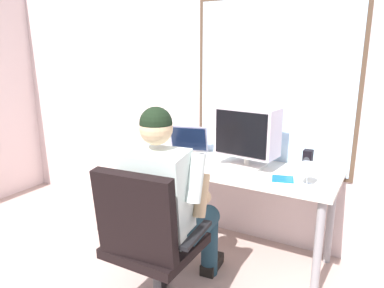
{
  "coord_description": "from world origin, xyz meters",
  "views": [
    {
      "loc": [
        1.12,
        -0.57,
        1.56
      ],
      "look_at": [
        -0.0,
        1.44,
        0.97
      ],
      "focal_mm": 33.89,
      "sensor_mm": 36.0,
      "label": 1
    }
  ],
  "objects_px": {
    "person_seated": "(168,201)",
    "desk_speaker": "(307,162)",
    "coffee_mug": "(144,152)",
    "office_chair": "(147,236)",
    "cd_case": "(283,179)",
    "desk": "(223,176)",
    "crt_monitor": "(247,132)",
    "laptop": "(186,148)",
    "wine_glass": "(308,170)"
  },
  "relations": [
    {
      "from": "crt_monitor",
      "to": "wine_glass",
      "type": "distance_m",
      "value": 0.54
    },
    {
      "from": "coffee_mug",
      "to": "desk_speaker",
      "type": "bearing_deg",
      "value": 9.67
    },
    {
      "from": "crt_monitor",
      "to": "wine_glass",
      "type": "xyz_separation_m",
      "value": [
        0.48,
        -0.16,
        -0.17
      ]
    },
    {
      "from": "wine_glass",
      "to": "desk_speaker",
      "type": "bearing_deg",
      "value": 102.63
    },
    {
      "from": "person_seated",
      "to": "cd_case",
      "type": "distance_m",
      "value": 0.8
    },
    {
      "from": "laptop",
      "to": "wine_glass",
      "type": "relative_size",
      "value": 2.67
    },
    {
      "from": "laptop",
      "to": "cd_case",
      "type": "relative_size",
      "value": 2.34
    },
    {
      "from": "wine_glass",
      "to": "desk_speaker",
      "type": "distance_m",
      "value": 0.21
    },
    {
      "from": "wine_glass",
      "to": "desk_speaker",
      "type": "xyz_separation_m",
      "value": [
        -0.05,
        0.2,
        -0.01
      ]
    },
    {
      "from": "laptop",
      "to": "desk",
      "type": "bearing_deg",
      "value": -12.92
    },
    {
      "from": "person_seated",
      "to": "laptop",
      "type": "distance_m",
      "value": 0.82
    },
    {
      "from": "cd_case",
      "to": "coffee_mug",
      "type": "distance_m",
      "value": 1.14
    },
    {
      "from": "desk",
      "to": "person_seated",
      "type": "height_order",
      "value": "person_seated"
    },
    {
      "from": "wine_glass",
      "to": "desk",
      "type": "bearing_deg",
      "value": 170.54
    },
    {
      "from": "desk_speaker",
      "to": "cd_case",
      "type": "height_order",
      "value": "desk_speaker"
    },
    {
      "from": "desk",
      "to": "laptop",
      "type": "bearing_deg",
      "value": 167.08
    },
    {
      "from": "person_seated",
      "to": "crt_monitor",
      "type": "bearing_deg",
      "value": 71.72
    },
    {
      "from": "office_chair",
      "to": "cd_case",
      "type": "distance_m",
      "value": 1.0
    },
    {
      "from": "office_chair",
      "to": "person_seated",
      "type": "distance_m",
      "value": 0.28
    },
    {
      "from": "person_seated",
      "to": "cd_case",
      "type": "relative_size",
      "value": 7.42
    },
    {
      "from": "person_seated",
      "to": "cd_case",
      "type": "xyz_separation_m",
      "value": [
        0.56,
        0.57,
        0.06
      ]
    },
    {
      "from": "office_chair",
      "to": "cd_case",
      "type": "xyz_separation_m",
      "value": [
        0.54,
        0.83,
        0.18
      ]
    },
    {
      "from": "desk",
      "to": "desk_speaker",
      "type": "height_order",
      "value": "desk_speaker"
    },
    {
      "from": "desk",
      "to": "person_seated",
      "type": "bearing_deg",
      "value": -95.99
    },
    {
      "from": "laptop",
      "to": "desk_speaker",
      "type": "xyz_separation_m",
      "value": [
        0.98,
        0.01,
        0.03
      ]
    },
    {
      "from": "person_seated",
      "to": "coffee_mug",
      "type": "relative_size",
      "value": 14.42
    },
    {
      "from": "office_chair",
      "to": "desk_speaker",
      "type": "xyz_separation_m",
      "value": [
        0.65,
        1.01,
        0.26
      ]
    },
    {
      "from": "desk",
      "to": "crt_monitor",
      "type": "bearing_deg",
      "value": 17.66
    },
    {
      "from": "wine_glass",
      "to": "desk_speaker",
      "type": "height_order",
      "value": "desk_speaker"
    },
    {
      "from": "person_seated",
      "to": "desk",
      "type": "bearing_deg",
      "value": 84.01
    },
    {
      "from": "cd_case",
      "to": "desk",
      "type": "bearing_deg",
      "value": 169.14
    },
    {
      "from": "desk",
      "to": "wine_glass",
      "type": "bearing_deg",
      "value": -9.46
    },
    {
      "from": "desk",
      "to": "crt_monitor",
      "type": "height_order",
      "value": "crt_monitor"
    },
    {
      "from": "cd_case",
      "to": "coffee_mug",
      "type": "xyz_separation_m",
      "value": [
        -1.14,
        -0.03,
        0.04
      ]
    },
    {
      "from": "desk",
      "to": "laptop",
      "type": "xyz_separation_m",
      "value": [
        -0.38,
        0.09,
        0.15
      ]
    },
    {
      "from": "office_chair",
      "to": "person_seated",
      "type": "height_order",
      "value": "person_seated"
    },
    {
      "from": "person_seated",
      "to": "office_chair",
      "type": "bearing_deg",
      "value": -85.6
    },
    {
      "from": "wine_glass",
      "to": "cd_case",
      "type": "bearing_deg",
      "value": 174.8
    },
    {
      "from": "office_chair",
      "to": "coffee_mug",
      "type": "distance_m",
      "value": 1.03
    },
    {
      "from": "laptop",
      "to": "cd_case",
      "type": "height_order",
      "value": "laptop"
    },
    {
      "from": "office_chair",
      "to": "cd_case",
      "type": "height_order",
      "value": "office_chair"
    },
    {
      "from": "cd_case",
      "to": "desk_speaker",
      "type": "bearing_deg",
      "value": 57.8
    },
    {
      "from": "desk_speaker",
      "to": "coffee_mug",
      "type": "distance_m",
      "value": 1.28
    },
    {
      "from": "laptop",
      "to": "office_chair",
      "type": "bearing_deg",
      "value": -71.94
    },
    {
      "from": "desk",
      "to": "office_chair",
      "type": "distance_m",
      "value": 0.93
    },
    {
      "from": "person_seated",
      "to": "desk_speaker",
      "type": "height_order",
      "value": "person_seated"
    },
    {
      "from": "office_chair",
      "to": "cd_case",
      "type": "relative_size",
      "value": 5.63
    },
    {
      "from": "person_seated",
      "to": "coffee_mug",
      "type": "bearing_deg",
      "value": 137.11
    },
    {
      "from": "office_chair",
      "to": "person_seated",
      "type": "relative_size",
      "value": 0.76
    },
    {
      "from": "office_chair",
      "to": "crt_monitor",
      "type": "relative_size",
      "value": 2.06
    }
  ]
}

